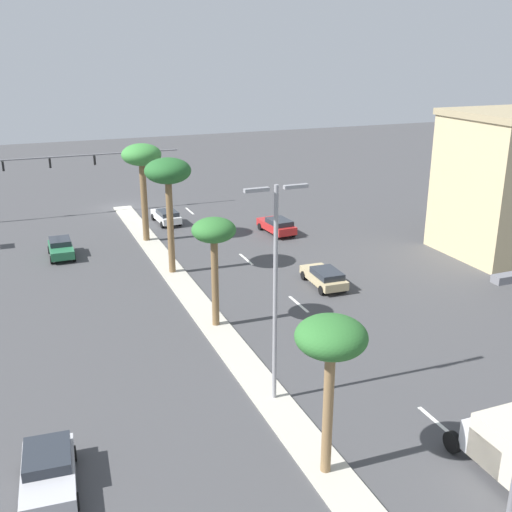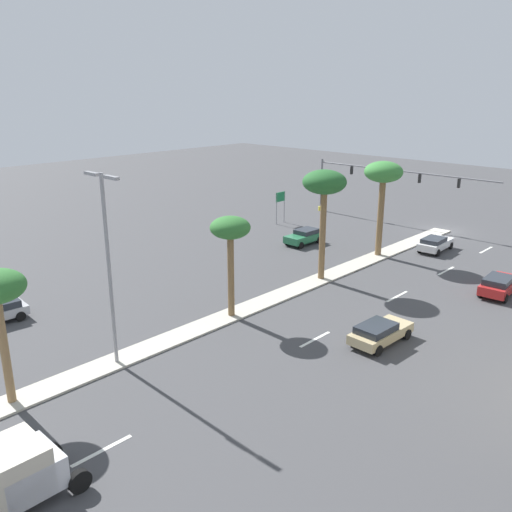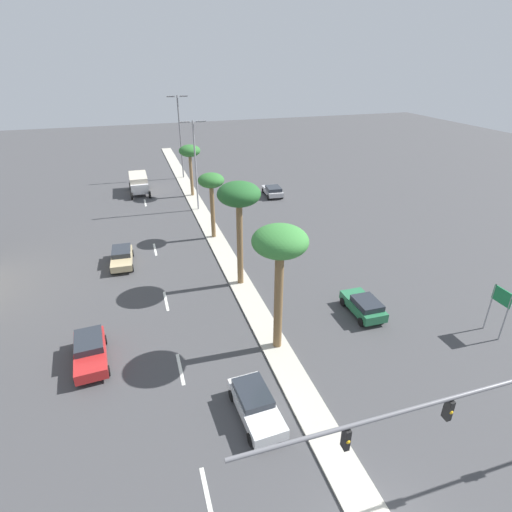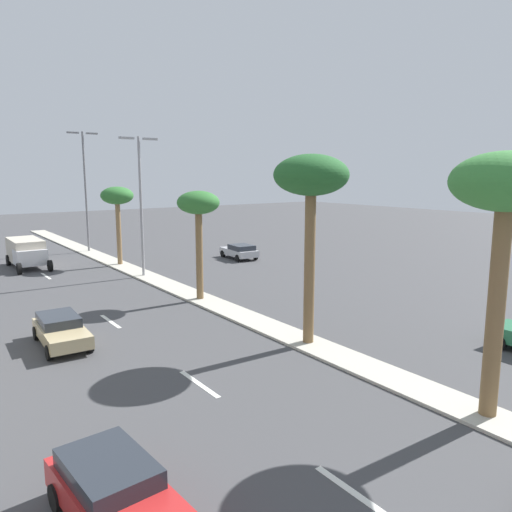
# 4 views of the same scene
# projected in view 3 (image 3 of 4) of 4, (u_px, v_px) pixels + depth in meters

# --- Properties ---
(ground_plane) EXTENTS (160.00, 160.00, 0.00)m
(ground_plane) POSITION_uv_depth(u_px,v_px,m) (217.00, 242.00, 40.82)
(ground_plane) COLOR #424244
(median_curb) EXTENTS (1.80, 76.05, 0.12)m
(median_curb) POSITION_uv_depth(u_px,v_px,m) (202.00, 213.00, 48.00)
(median_curb) COLOR #B7B2A3
(median_curb) RESTS_ON ground
(lane_stripe_center) EXTENTS (0.20, 2.80, 0.01)m
(lane_stripe_center) POSITION_uv_depth(u_px,v_px,m) (207.00, 496.00, 17.34)
(lane_stripe_center) COLOR silver
(lane_stripe_center) RESTS_ON ground
(lane_stripe_near) EXTENTS (0.20, 2.80, 0.01)m
(lane_stripe_near) POSITION_uv_depth(u_px,v_px,m) (180.00, 369.00, 24.35)
(lane_stripe_near) COLOR silver
(lane_stripe_near) RESTS_ON ground
(lane_stripe_mid) EXTENTS (0.20, 2.80, 0.01)m
(lane_stripe_mid) POSITION_uv_depth(u_px,v_px,m) (166.00, 301.00, 31.03)
(lane_stripe_mid) COLOR silver
(lane_stripe_mid) RESTS_ON ground
(lane_stripe_far) EXTENTS (0.20, 2.80, 0.01)m
(lane_stripe_far) POSITION_uv_depth(u_px,v_px,m) (155.00, 249.00, 39.18)
(lane_stripe_far) COLOR silver
(lane_stripe_far) RESTS_ON ground
(lane_stripe_right) EXTENTS (0.20, 2.80, 0.01)m
(lane_stripe_right) POSITION_uv_depth(u_px,v_px,m) (145.00, 203.00, 51.40)
(lane_stripe_right) COLOR silver
(lane_stripe_right) RESTS_ON ground
(directional_road_sign) EXTENTS (0.10, 1.42, 3.46)m
(directional_road_sign) POSITION_uv_depth(u_px,v_px,m) (500.00, 302.00, 26.31)
(directional_road_sign) COLOR gray
(directional_road_sign) RESTS_ON ground
(palm_tree_mid) EXTENTS (3.27, 3.27, 8.24)m
(palm_tree_mid) POSITION_uv_depth(u_px,v_px,m) (280.00, 247.00, 23.06)
(palm_tree_mid) COLOR brown
(palm_tree_mid) RESTS_ON median_curb
(palm_tree_inboard) EXTENTS (3.28, 3.28, 8.43)m
(palm_tree_inboard) POSITION_uv_depth(u_px,v_px,m) (239.00, 198.00, 30.14)
(palm_tree_inboard) COLOR brown
(palm_tree_inboard) RESTS_ON median_curb
(palm_tree_front) EXTENTS (2.55, 2.55, 6.59)m
(palm_tree_front) POSITION_uv_depth(u_px,v_px,m) (211.00, 183.00, 39.20)
(palm_tree_front) COLOR brown
(palm_tree_front) RESTS_ON median_curb
(palm_tree_near) EXTENTS (2.69, 2.69, 6.55)m
(palm_tree_near) POSITION_uv_depth(u_px,v_px,m) (190.00, 153.00, 51.42)
(palm_tree_near) COLOR olive
(palm_tree_near) RESTS_ON median_curb
(street_lamp_mid) EXTENTS (2.90, 0.24, 10.26)m
(street_lamp_mid) POSITION_uv_depth(u_px,v_px,m) (195.00, 159.00, 46.40)
(street_lamp_mid) COLOR gray
(street_lamp_mid) RESTS_ON median_curb
(street_lamp_right) EXTENTS (2.90, 0.24, 11.62)m
(street_lamp_right) POSITION_uv_depth(u_px,v_px,m) (180.00, 132.00, 58.62)
(street_lamp_right) COLOR slate
(street_lamp_right) RESTS_ON median_curb
(sedan_red_left) EXTENTS (2.20, 4.54, 1.42)m
(sedan_red_left) POSITION_uv_depth(u_px,v_px,m) (90.00, 351.00, 24.66)
(sedan_red_left) COLOR red
(sedan_red_left) RESTS_ON ground
(sedan_silver_leading) EXTENTS (2.33, 4.24, 1.33)m
(sedan_silver_leading) POSITION_uv_depth(u_px,v_px,m) (273.00, 191.00, 53.60)
(sedan_silver_leading) COLOR #B2B2B7
(sedan_silver_leading) RESTS_ON ground
(sedan_white_mid) EXTENTS (2.11, 4.37, 1.32)m
(sedan_white_mid) POSITION_uv_depth(u_px,v_px,m) (256.00, 404.00, 20.97)
(sedan_white_mid) COLOR silver
(sedan_white_mid) RESTS_ON ground
(sedan_green_far) EXTENTS (1.93, 3.85, 1.38)m
(sedan_green_far) POSITION_uv_depth(u_px,v_px,m) (364.00, 305.00, 29.14)
(sedan_green_far) COLOR #287047
(sedan_green_far) RESTS_ON ground
(sedan_tan_near) EXTENTS (2.06, 4.38, 1.31)m
(sedan_tan_near) POSITION_uv_depth(u_px,v_px,m) (122.00, 257.00, 36.19)
(sedan_tan_near) COLOR tan
(sedan_tan_near) RESTS_ON ground
(box_truck) EXTENTS (2.54, 6.08, 2.35)m
(box_truck) POSITION_uv_depth(u_px,v_px,m) (139.00, 183.00, 54.65)
(box_truck) COLOR silver
(box_truck) RESTS_ON ground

